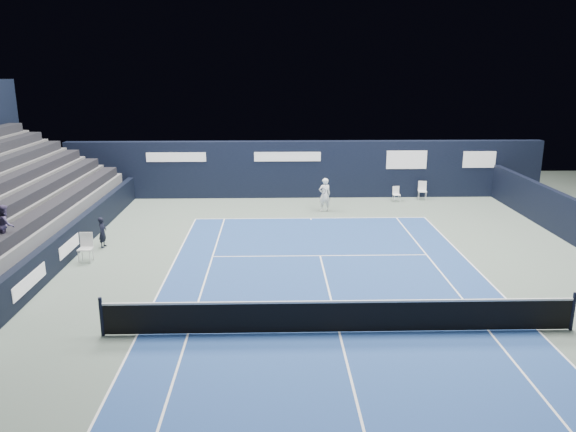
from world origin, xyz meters
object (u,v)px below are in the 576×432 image
Objects in this scene: folding_chair_back_a at (396,191)px; tennis_player at (325,195)px; folding_chair_back_b at (422,189)px; tennis_net at (340,315)px; line_judge_chair at (86,245)px.

folding_chair_back_a is 4.53m from tennis_player.
folding_chair_back_b is 16.91m from tennis_net.
folding_chair_back_b is at bearing 9.80° from folding_chair_back_a.
tennis_net is 13.27m from tennis_player.
folding_chair_back_a is 16.03m from tennis_net.
tennis_net is (8.74, -6.07, -0.11)m from line_judge_chair.
tennis_player is (0.78, 13.25, 0.34)m from tennis_net.
folding_chair_back_a is 0.82× the size of folding_chair_back_b.
line_judge_chair is 10.64m from tennis_net.
line_judge_chair is at bearing -142.98° from tennis_player.
line_judge_chair is 0.08× the size of tennis_net.
tennis_player is (9.52, 7.18, 0.23)m from line_judge_chair.
folding_chair_back_a is at bearing 72.54° from tennis_net.
folding_chair_back_a is at bearing 26.87° from tennis_player.
folding_chair_back_b is 6.07m from tennis_player.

